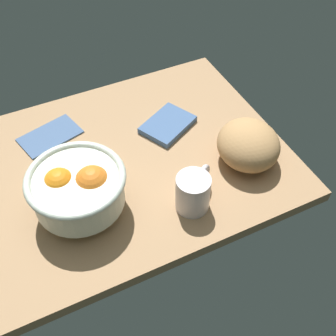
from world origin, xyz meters
TOP-DOWN VIEW (x-y plane):
  - ground_plane at (0.00, 0.00)cm, footprint 74.67×59.23cm
  - fruit_bowl at (15.01, 9.12)cm, footprint 20.84×20.84cm
  - bread_loaf at (-25.21, 12.37)cm, footprint 17.23×18.08cm
  - napkin_folded at (-13.17, -6.24)cm, footprint 16.01×14.46cm
  - napkin_spare at (15.51, -16.03)cm, footprint 16.74×12.54cm
  - mug at (-7.27, 18.81)cm, footprint 10.55×8.99cm

SIDE VIEW (x-z plane):
  - ground_plane at x=0.00cm, z-range -3.00..0.00cm
  - napkin_spare at x=15.51cm, z-range 0.00..0.88cm
  - napkin_folded at x=-13.17cm, z-range 0.00..1.58cm
  - mug at x=-7.27cm, z-range 0.00..8.93cm
  - bread_loaf at x=-25.21cm, z-range 0.00..10.04cm
  - fruit_bowl at x=15.01cm, z-range 1.08..12.98cm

